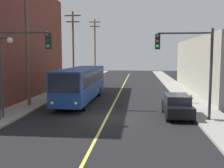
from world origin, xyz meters
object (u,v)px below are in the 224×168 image
(traffic_signal_right_corner, at_px, (187,57))
(fire_hydrant, at_px, (191,99))
(utility_pole_near, at_px, (27,30))
(traffic_signal_left_corner, at_px, (19,57))
(utility_pole_far, at_px, (95,45))
(parked_car_black, at_px, (177,105))
(utility_pole_mid, at_px, (73,45))
(city_bus, at_px, (82,83))
(street_lamp_left, at_px, (4,65))

(traffic_signal_right_corner, xyz_separation_m, fire_hydrant, (1.44, 5.97, -3.72))
(utility_pole_near, height_order, traffic_signal_left_corner, utility_pole_near)
(utility_pole_far, xyz_separation_m, fire_hydrant, (13.70, -31.16, -5.93))
(parked_car_black, distance_m, utility_pole_mid, 24.45)
(utility_pole_far, height_order, traffic_signal_right_corner, utility_pole_far)
(utility_pole_mid, bearing_deg, traffic_signal_right_corner, -58.83)
(city_bus, relative_size, utility_pole_mid, 1.14)
(parked_car_black, bearing_deg, utility_pole_far, 108.18)
(utility_pole_near, relative_size, street_lamp_left, 2.11)
(parked_car_black, bearing_deg, street_lamp_left, -170.67)
(parked_car_black, distance_m, fire_hydrant, 5.21)
(city_bus, bearing_deg, fire_hydrant, -4.81)
(utility_pole_mid, bearing_deg, parked_car_black, -58.34)
(parked_car_black, distance_m, utility_pole_far, 38.33)
(city_bus, xyz_separation_m, parked_car_black, (8.14, -5.70, -0.98))
(utility_pole_mid, xyz_separation_m, utility_pole_far, (0.72, 15.68, 0.50))
(city_bus, height_order, street_lamp_left, street_lamp_left)
(parked_car_black, bearing_deg, fire_hydrant, 68.85)
(utility_pole_far, distance_m, traffic_signal_right_corner, 39.16)
(city_bus, xyz_separation_m, traffic_signal_left_corner, (-2.24, -8.32, 2.49))
(street_lamp_left, relative_size, fire_hydrant, 6.55)
(utility_pole_mid, relative_size, fire_hydrant, 12.75)
(city_bus, bearing_deg, parked_car_black, -34.97)
(traffic_signal_left_corner, relative_size, fire_hydrant, 7.14)
(traffic_signal_left_corner, height_order, street_lamp_left, traffic_signal_left_corner)
(utility_pole_far, relative_size, street_lamp_left, 2.12)
(utility_pole_far, relative_size, fire_hydrant, 13.90)
(traffic_signal_left_corner, relative_size, traffic_signal_right_corner, 1.00)
(utility_pole_mid, bearing_deg, utility_pole_far, 87.39)
(fire_hydrant, bearing_deg, utility_pole_far, 113.74)
(traffic_signal_left_corner, bearing_deg, utility_pole_far, 92.13)
(traffic_signal_left_corner, bearing_deg, fire_hydrant, 31.39)
(utility_pole_mid, bearing_deg, traffic_signal_left_corner, -84.64)
(street_lamp_left, bearing_deg, fire_hydrant, 26.40)
(city_bus, height_order, parked_car_black, city_bus)
(utility_pole_far, bearing_deg, street_lamp_left, -89.96)
(utility_pole_far, bearing_deg, traffic_signal_left_corner, -87.87)
(parked_car_black, height_order, utility_pole_near, utility_pole_near)
(utility_pole_mid, bearing_deg, utility_pole_near, -88.23)
(street_lamp_left, xyz_separation_m, fire_hydrant, (13.68, 6.79, -3.16))
(utility_pole_mid, xyz_separation_m, traffic_signal_left_corner, (2.16, -22.96, -1.71))
(utility_pole_mid, distance_m, traffic_signal_right_corner, 25.13)
(fire_hydrant, bearing_deg, city_bus, 175.19)
(utility_pole_far, xyz_separation_m, street_lamp_left, (0.02, -37.95, -2.77))
(parked_car_black, distance_m, street_lamp_left, 12.30)
(utility_pole_mid, relative_size, utility_pole_far, 0.92)
(parked_car_black, bearing_deg, traffic_signal_left_corner, -165.80)
(city_bus, xyz_separation_m, utility_pole_near, (-3.84, -3.26, 4.66))
(city_bus, relative_size, traffic_signal_left_corner, 2.03)
(city_bus, distance_m, utility_pole_mid, 15.85)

